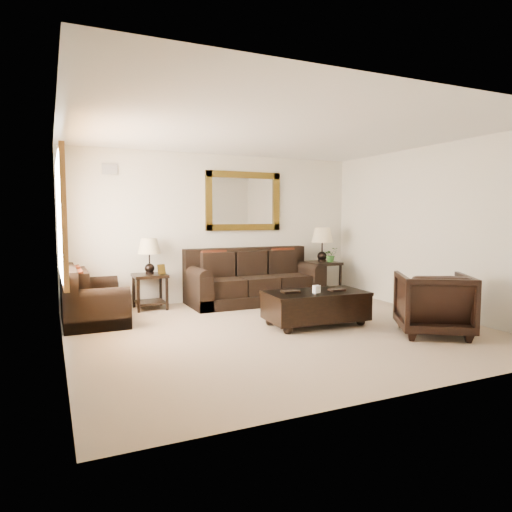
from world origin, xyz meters
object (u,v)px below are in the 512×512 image
end_table_right (322,251)px  sofa (253,283)px  loveseat (90,301)px  end_table_left (150,263)px  coffee_table (315,304)px  armchair (433,301)px

end_table_right → sofa: bearing=-175.4°
sofa → loveseat: sofa is taller
end_table_left → end_table_right: end_table_right is taller
loveseat → coffee_table: (2.95, -1.56, -0.00)m
end_table_left → armchair: end_table_left is taller
sofa → end_table_right: (1.55, 0.13, 0.52)m
sofa → coffee_table: size_ratio=1.61×
sofa → loveseat: (-2.85, -0.43, -0.05)m
end_table_left → coffee_table: bearing=-47.9°
loveseat → armchair: (4.08, -2.65, 0.15)m
coffee_table → armchair: 1.59m
end_table_right → coffee_table: size_ratio=0.90×
loveseat → coffee_table: size_ratio=1.00×
end_table_left → end_table_right: 3.40m
sofa → end_table_left: size_ratio=2.00×
end_table_left → armchair: bearing=-46.5°
sofa → end_table_right: size_ratio=1.78×
coffee_table → end_table_right: bearing=59.2°
sofa → end_table_right: bearing=4.6°
sofa → armchair: size_ratio=2.63×
sofa → end_table_left: end_table_left is taller
loveseat → coffee_table: loveseat is taller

